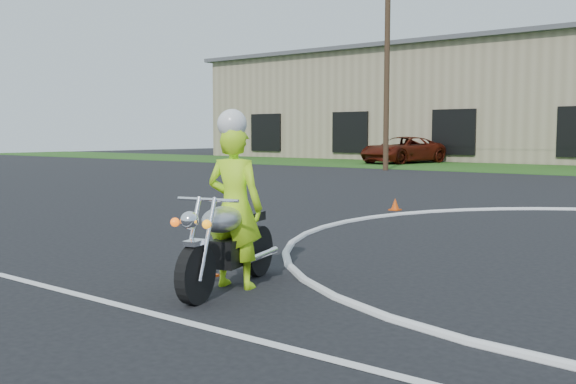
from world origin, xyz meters
The scene contains 4 objects.
primary_motorcycle centered at (-4.01, -2.74, 0.56)m, with size 0.83×2.16×1.16m.
rider_primary_grp centered at (-4.02, -2.60, 1.03)m, with size 0.80×0.63×2.15m.
pickup_grp centered at (-18.11, 28.81, 0.85)m, with size 3.96×6.56×1.70m.
warehouse centered at (-18.00, 39.99, 4.16)m, with size 41.00×17.00×8.30m.
Camera 1 is at (1.14, -8.27, 1.85)m, focal length 40.00 mm.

